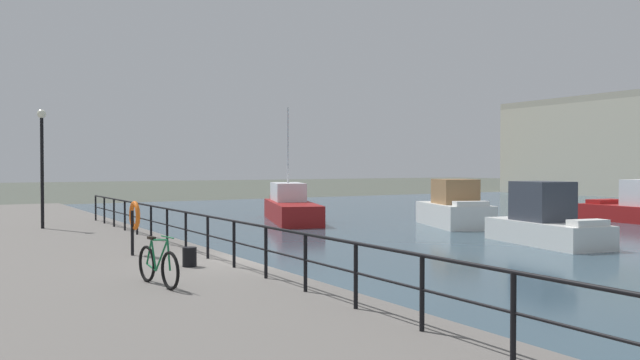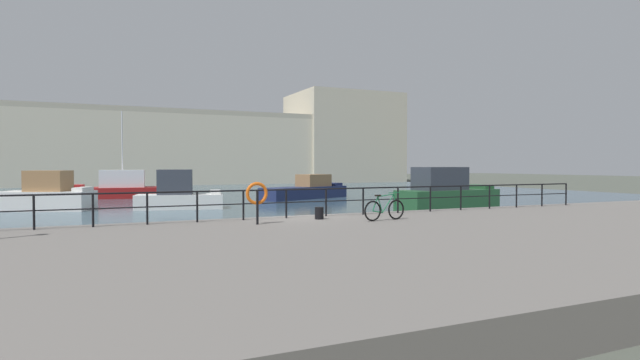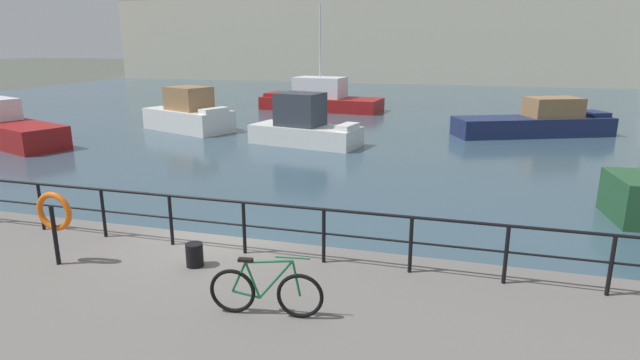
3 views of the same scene
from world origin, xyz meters
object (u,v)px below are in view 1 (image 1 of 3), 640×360
at_px(moored_harbor_tender, 291,207).
at_px(moored_white_yacht, 545,222).
at_px(parked_bicycle, 158,266).
at_px(moored_green_narrowboat, 454,209).
at_px(mooring_bollard, 190,257).
at_px(quay_lamp_post, 42,152).
at_px(life_ring_stand, 134,217).

bearing_deg(moored_harbor_tender, moored_white_yacht, -146.24).
bearing_deg(moored_harbor_tender, parked_bicycle, 165.57).
bearing_deg(moored_harbor_tender, moored_green_narrowboat, -121.43).
xyz_separation_m(moored_harbor_tender, mooring_bollard, (17.27, -12.01, 0.19)).
height_order(moored_harbor_tender, quay_lamp_post, moored_harbor_tender).
xyz_separation_m(parked_bicycle, life_ring_stand, (-4.44, 0.73, 0.59)).
bearing_deg(quay_lamp_post, moored_green_narrowboat, 86.43).
height_order(parked_bicycle, quay_lamp_post, quay_lamp_post).
bearing_deg(parked_bicycle, quay_lamp_post, 174.08).
bearing_deg(moored_white_yacht, parked_bicycle, -62.98).
relative_size(moored_harbor_tender, parked_bicycle, 4.83).
height_order(parked_bicycle, mooring_bollard, parked_bicycle).
height_order(moored_harbor_tender, moored_green_narrowboat, moored_harbor_tender).
distance_m(moored_green_narrowboat, quay_lamp_post, 19.45).
xyz_separation_m(moored_green_narrowboat, parked_bicycle, (12.08, -18.95, 0.26)).
xyz_separation_m(moored_harbor_tender, moored_green_narrowboat, (7.13, 5.62, 0.10)).
xyz_separation_m(moored_white_yacht, quay_lamp_post, (-8.58, -17.08, 2.69)).
relative_size(moored_white_yacht, parked_bicycle, 3.15).
relative_size(parked_bicycle, mooring_bollard, 4.01).
height_order(moored_green_narrowboat, life_ring_stand, moored_green_narrowboat).
bearing_deg(quay_lamp_post, mooring_bollard, 8.00).
xyz_separation_m(moored_green_narrowboat, quay_lamp_post, (-1.20, -19.23, 2.69)).
xyz_separation_m(moored_white_yacht, life_ring_stand, (0.25, -16.06, 0.85)).
distance_m(moored_white_yacht, quay_lamp_post, 19.30).
relative_size(moored_white_yacht, quay_lamp_post, 1.27).
xyz_separation_m(moored_harbor_tender, parked_bicycle, (19.21, -13.33, 0.36)).
xyz_separation_m(moored_harbor_tender, quay_lamp_post, (5.93, -13.61, 2.78)).
height_order(moored_green_narrowboat, moored_white_yacht, moored_white_yacht).
xyz_separation_m(moored_white_yacht, mooring_bollard, (2.76, -15.48, 0.10)).
bearing_deg(moored_harbor_tender, mooring_bollard, 165.50).
height_order(mooring_bollard, life_ring_stand, life_ring_stand).
distance_m(moored_green_narrowboat, life_ring_stand, 19.77).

